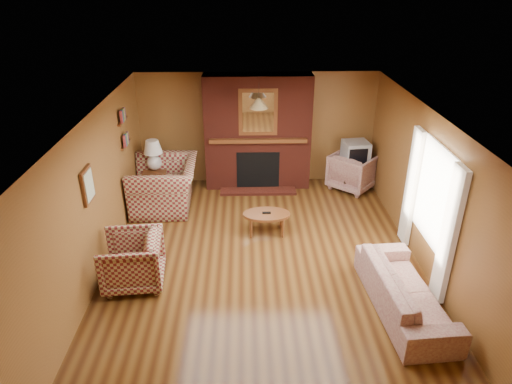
{
  "coord_description": "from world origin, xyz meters",
  "views": [
    {
      "loc": [
        -0.28,
        -6.1,
        4.24
      ],
      "look_at": [
        -0.1,
        0.6,
        0.98
      ],
      "focal_mm": 32.0,
      "sensor_mm": 36.0,
      "label": 1
    }
  ],
  "objects_px": {
    "coffee_table": "(267,216)",
    "table_lamp": "(153,153)",
    "floral_armchair": "(353,171)",
    "floral_sofa": "(405,291)",
    "plaid_armchair": "(132,261)",
    "side_table": "(156,183)",
    "crt_tv": "(356,152)",
    "fireplace": "(258,133)",
    "tv_stand": "(353,175)",
    "plaid_loveseat": "(165,185)"
  },
  "relations": [
    {
      "from": "coffee_table",
      "to": "table_lamp",
      "type": "distance_m",
      "value": 2.73
    },
    {
      "from": "floral_armchair",
      "to": "floral_sofa",
      "type": "bearing_deg",
      "value": 129.86
    },
    {
      "from": "plaid_armchair",
      "to": "side_table",
      "type": "distance_m",
      "value": 2.92
    },
    {
      "from": "crt_tv",
      "to": "fireplace",
      "type": "bearing_deg",
      "value": 174.7
    },
    {
      "from": "tv_stand",
      "to": "floral_armchair",
      "type": "bearing_deg",
      "value": -126.61
    },
    {
      "from": "table_lamp",
      "to": "plaid_armchair",
      "type": "bearing_deg",
      "value": -87.06
    },
    {
      "from": "floral_sofa",
      "to": "coffee_table",
      "type": "height_order",
      "value": "floral_sofa"
    },
    {
      "from": "floral_sofa",
      "to": "coffee_table",
      "type": "distance_m",
      "value": 2.76
    },
    {
      "from": "coffee_table",
      "to": "tv_stand",
      "type": "distance_m",
      "value": 2.69
    },
    {
      "from": "floral_sofa",
      "to": "table_lamp",
      "type": "distance_m",
      "value": 5.42
    },
    {
      "from": "floral_sofa",
      "to": "tv_stand",
      "type": "distance_m",
      "value": 3.94
    },
    {
      "from": "floral_sofa",
      "to": "crt_tv",
      "type": "relative_size",
      "value": 3.61
    },
    {
      "from": "floral_armchair",
      "to": "crt_tv",
      "type": "xyz_separation_m",
      "value": [
        0.02,
        0.03,
        0.42
      ]
    },
    {
      "from": "fireplace",
      "to": "plaid_armchair",
      "type": "relative_size",
      "value": 2.74
    },
    {
      "from": "plaid_armchair",
      "to": "table_lamp",
      "type": "relative_size",
      "value": 1.41
    },
    {
      "from": "coffee_table",
      "to": "side_table",
      "type": "distance_m",
      "value": 2.66
    },
    {
      "from": "floral_armchair",
      "to": "tv_stand",
      "type": "xyz_separation_m",
      "value": [
        0.02,
        0.04,
        -0.1
      ]
    },
    {
      "from": "plaid_armchair",
      "to": "tv_stand",
      "type": "distance_m",
      "value": 5.17
    },
    {
      "from": "side_table",
      "to": "tv_stand",
      "type": "bearing_deg",
      "value": 4.82
    },
    {
      "from": "coffee_table",
      "to": "fireplace",
      "type": "bearing_deg",
      "value": 92.74
    },
    {
      "from": "plaid_loveseat",
      "to": "coffee_table",
      "type": "distance_m",
      "value": 2.23
    },
    {
      "from": "plaid_loveseat",
      "to": "floral_sofa",
      "type": "distance_m",
      "value": 4.91
    },
    {
      "from": "fireplace",
      "to": "coffee_table",
      "type": "height_order",
      "value": "fireplace"
    },
    {
      "from": "plaid_armchair",
      "to": "tv_stand",
      "type": "xyz_separation_m",
      "value": [
        4.0,
        3.27,
        -0.11
      ]
    },
    {
      "from": "crt_tv",
      "to": "table_lamp",
      "type": "bearing_deg",
      "value": -175.26
    },
    {
      "from": "floral_armchair",
      "to": "tv_stand",
      "type": "distance_m",
      "value": 0.11
    },
    {
      "from": "plaid_armchair",
      "to": "side_table",
      "type": "relative_size",
      "value": 1.43
    },
    {
      "from": "side_table",
      "to": "crt_tv",
      "type": "bearing_deg",
      "value": 4.74
    },
    {
      "from": "floral_sofa",
      "to": "side_table",
      "type": "bearing_deg",
      "value": 43.95
    },
    {
      "from": "side_table",
      "to": "table_lamp",
      "type": "bearing_deg",
      "value": 0.0
    },
    {
      "from": "fireplace",
      "to": "side_table",
      "type": "height_order",
      "value": "fireplace"
    },
    {
      "from": "plaid_loveseat",
      "to": "tv_stand",
      "type": "bearing_deg",
      "value": 99.33
    },
    {
      "from": "fireplace",
      "to": "plaid_loveseat",
      "type": "xyz_separation_m",
      "value": [
        -1.85,
        -0.96,
        -0.72
      ]
    },
    {
      "from": "plaid_loveseat",
      "to": "tv_stand",
      "type": "distance_m",
      "value": 3.98
    },
    {
      "from": "side_table",
      "to": "tv_stand",
      "type": "height_order",
      "value": "side_table"
    },
    {
      "from": "tv_stand",
      "to": "crt_tv",
      "type": "distance_m",
      "value": 0.52
    },
    {
      "from": "coffee_table",
      "to": "side_table",
      "type": "xyz_separation_m",
      "value": [
        -2.2,
        1.5,
        -0.03
      ]
    },
    {
      "from": "fireplace",
      "to": "plaid_loveseat",
      "type": "height_order",
      "value": "fireplace"
    },
    {
      "from": "side_table",
      "to": "crt_tv",
      "type": "height_order",
      "value": "crt_tv"
    },
    {
      "from": "side_table",
      "to": "plaid_armchair",
      "type": "bearing_deg",
      "value": -87.06
    },
    {
      "from": "floral_armchair",
      "to": "tv_stand",
      "type": "height_order",
      "value": "floral_armchair"
    },
    {
      "from": "side_table",
      "to": "plaid_loveseat",
      "type": "bearing_deg",
      "value": -59.48
    },
    {
      "from": "plaid_loveseat",
      "to": "crt_tv",
      "type": "distance_m",
      "value": 3.99
    },
    {
      "from": "plaid_armchair",
      "to": "floral_armchair",
      "type": "relative_size",
      "value": 1.02
    },
    {
      "from": "plaid_loveseat",
      "to": "plaid_armchair",
      "type": "xyz_separation_m",
      "value": [
        -0.1,
        -2.49,
        -0.07
      ]
    },
    {
      "from": "plaid_loveseat",
      "to": "floral_sofa",
      "type": "height_order",
      "value": "plaid_loveseat"
    },
    {
      "from": "plaid_loveseat",
      "to": "plaid_armchair",
      "type": "height_order",
      "value": "plaid_loveseat"
    },
    {
      "from": "plaid_loveseat",
      "to": "coffee_table",
      "type": "bearing_deg",
      "value": 59.12
    },
    {
      "from": "floral_sofa",
      "to": "table_lamp",
      "type": "height_order",
      "value": "table_lamp"
    },
    {
      "from": "coffee_table",
      "to": "crt_tv",
      "type": "bearing_deg",
      "value": 43.42
    }
  ]
}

